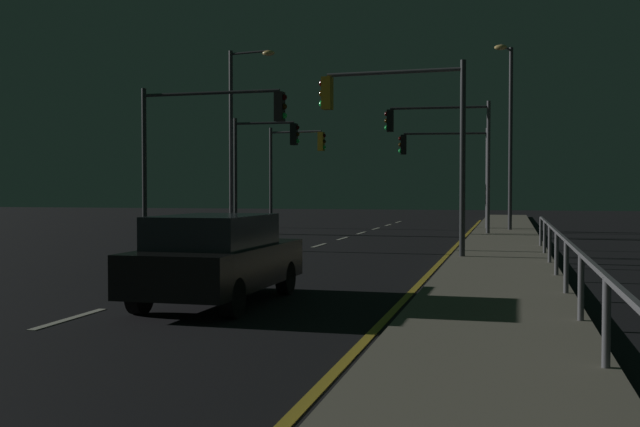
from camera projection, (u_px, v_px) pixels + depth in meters
ground_plane at (250, 266)px, 20.14m from camera, size 112.00×112.00×0.00m
sidewalk_right at (500, 269)px, 18.60m from camera, size 2.75×77.00×0.14m
lane_markings_center at (288, 255)px, 23.54m from camera, size 0.14×50.00×0.01m
lane_edge_line at (448, 254)px, 23.84m from camera, size 0.14×53.00×0.01m
car at (217, 257)px, 13.44m from camera, size 1.86×4.42×1.57m
traffic_light_overhead_east at (446, 157)px, 36.97m from camera, size 4.30×0.81×4.81m
traffic_light_near_left at (263, 153)px, 34.24m from camera, size 3.08×0.34×5.22m
traffic_light_mid_left at (443, 140)px, 32.75m from camera, size 4.49×0.49×5.61m
traffic_light_far_center at (294, 158)px, 39.53m from camera, size 3.11×0.53×5.22m
traffic_light_far_left at (399, 119)px, 21.90m from camera, size 4.29×0.53×5.47m
traffic_light_mid_right at (205, 132)px, 25.53m from camera, size 5.24×0.47×5.46m
street_lamp_far_end at (509, 122)px, 35.15m from camera, size 0.82×1.81×8.41m
street_lamp_corner at (237, 125)px, 34.65m from camera, size 2.29×0.65×8.29m
barrier_fence at (573, 260)px, 12.38m from camera, size 0.09×26.94×0.98m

